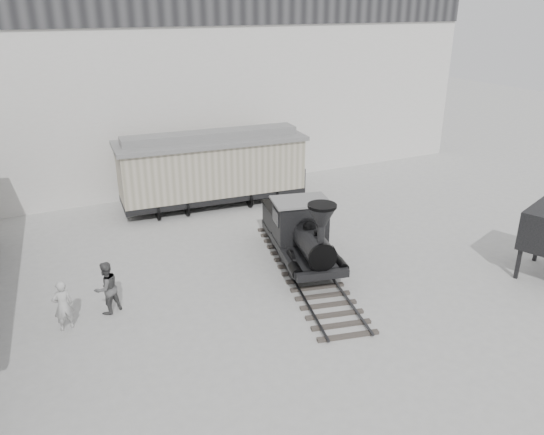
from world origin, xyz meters
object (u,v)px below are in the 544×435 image
boxcar (212,167)px  visitor_b (107,288)px  locomotive (302,237)px  visitor_a (63,305)px

boxcar → visitor_b: 9.85m
locomotive → visitor_a: locomotive is taller
locomotive → visitor_a: bearing=-163.4°
locomotive → boxcar: (-0.76, 7.35, 0.75)m
visitor_a → visitor_b: 1.38m
visitor_a → locomotive: bearing=173.9°
visitor_b → visitor_a: bearing=-10.1°
visitor_a → visitor_b: (1.32, 0.39, 0.06)m
locomotive → boxcar: bearing=108.6°
locomotive → boxcar: size_ratio=0.99×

